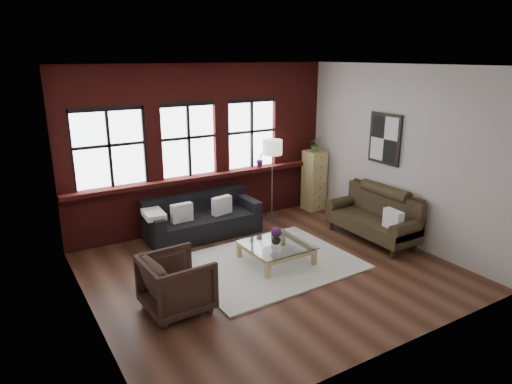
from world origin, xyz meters
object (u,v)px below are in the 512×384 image
vintage_settee (372,215)px  vase (276,239)px  armchair (177,283)px  floor_lamp (272,177)px  drawer_chest (314,180)px  dark_sofa (203,216)px  coffee_table (276,253)px

vintage_settee → vase: (-2.06, 0.12, -0.08)m
vintage_settee → armchair: 4.05m
armchair → floor_lamp: bearing=-55.2°
vintage_settee → floor_lamp: size_ratio=1.01×
vintage_settee → drawer_chest: drawer_chest is taller
dark_sofa → drawer_chest: 2.81m
dark_sofa → vase: (0.54, -1.71, 0.03)m
vase → drawer_chest: 2.94m
armchair → drawer_chest: drawer_chest is taller
dark_sofa → drawer_chest: bearing=3.3°
dark_sofa → armchair: (-1.43, -2.25, 0.00)m
armchair → drawer_chest: 4.87m
armchair → dark_sofa: bearing=-35.2°
coffee_table → drawer_chest: bearing=39.7°
drawer_chest → floor_lamp: (-1.14, -0.04, 0.25)m
dark_sofa → coffee_table: dark_sofa is taller
drawer_chest → vintage_settee: bearing=-95.6°
coffee_table → drawer_chest: drawer_chest is taller
dark_sofa → floor_lamp: 1.74m
coffee_table → drawer_chest: (2.26, 1.87, 0.50)m
vase → floor_lamp: size_ratio=0.09×
dark_sofa → drawer_chest: size_ratio=1.61×
drawer_chest → vase: bearing=-140.3°
vintage_settee → vase: bearing=176.7°
coffee_table → floor_lamp: 2.28m
drawer_chest → dark_sofa: bearing=-176.7°
vintage_settee → floor_lamp: bearing=115.8°
coffee_table → vintage_settee: bearing=-3.3°
vintage_settee → coffee_table: 2.09m
dark_sofa → vase: 1.80m
vintage_settee → floor_lamp: 2.21m
dark_sofa → armchair: 2.66m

